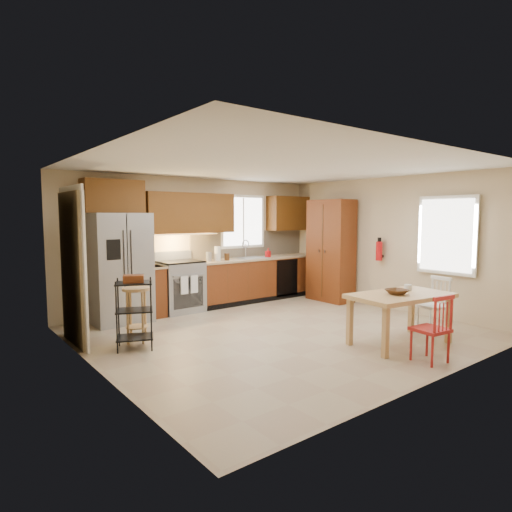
{
  "coord_description": "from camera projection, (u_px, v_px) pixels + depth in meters",
  "views": [
    {
      "loc": [
        -4.24,
        -4.83,
        1.78
      ],
      "look_at": [
        -0.17,
        0.4,
        1.15
      ],
      "focal_mm": 30.0,
      "sensor_mm": 36.0,
      "label": 1
    }
  ],
  "objects": [
    {
      "name": "floor",
      "position": [
        280.0,
        332.0,
        6.55
      ],
      "size": [
        5.5,
        5.5,
        0.0
      ],
      "primitive_type": "plane",
      "color": "tan",
      "rests_on": "ground"
    },
    {
      "name": "ceiling",
      "position": [
        281.0,
        167.0,
        6.32
      ],
      "size": [
        5.5,
        5.0,
        0.02
      ],
      "primitive_type": "cube",
      "color": "silver",
      "rests_on": "ground"
    },
    {
      "name": "wall_back",
      "position": [
        197.0,
        242.0,
        8.4
      ],
      "size": [
        5.5,
        0.02,
        2.5
      ],
      "primitive_type": "cube",
      "color": "#CCB793",
      "rests_on": "ground"
    },
    {
      "name": "wall_front",
      "position": [
        438.0,
        266.0,
        4.47
      ],
      "size": [
        5.5,
        0.02,
        2.5
      ],
      "primitive_type": "cube",
      "color": "#CCB793",
      "rests_on": "ground"
    },
    {
      "name": "wall_left",
      "position": [
        95.0,
        263.0,
        4.75
      ],
      "size": [
        0.02,
        5.0,
        2.5
      ],
      "primitive_type": "cube",
      "color": "#CCB793",
      "rests_on": "ground"
    },
    {
      "name": "wall_right",
      "position": [
        390.0,
        243.0,
        8.12
      ],
      "size": [
        0.02,
        5.0,
        2.5
      ],
      "primitive_type": "cube",
      "color": "#CCB793",
      "rests_on": "ground"
    },
    {
      "name": "refrigerator",
      "position": [
        119.0,
        268.0,
        7.1
      ],
      "size": [
        0.92,
        0.75,
        1.82
      ],
      "primitive_type": "cube",
      "color": "gray",
      "rests_on": "floor"
    },
    {
      "name": "range_stove",
      "position": [
        180.0,
        287.0,
        7.89
      ],
      "size": [
        0.76,
        0.63,
        0.92
      ],
      "primitive_type": "cube",
      "color": "gray",
      "rests_on": "floor"
    },
    {
      "name": "base_cabinet_narrow",
      "position": [
        152.0,
        291.0,
        7.57
      ],
      "size": [
        0.3,
        0.6,
        0.9
      ],
      "primitive_type": "cube",
      "color": "#652C12",
      "rests_on": "floor"
    },
    {
      "name": "base_cabinet_run",
      "position": [
        258.0,
        279.0,
        9.03
      ],
      "size": [
        2.92,
        0.6,
        0.9
      ],
      "primitive_type": "cube",
      "color": "#652C12",
      "rests_on": "floor"
    },
    {
      "name": "dishwasher",
      "position": [
        287.0,
        278.0,
        9.14
      ],
      "size": [
        0.6,
        0.02,
        0.78
      ],
      "primitive_type": "cube",
      "color": "black",
      "rests_on": "floor"
    },
    {
      "name": "backsplash",
      "position": [
        250.0,
        244.0,
        9.18
      ],
      "size": [
        2.92,
        0.03,
        0.55
      ],
      "primitive_type": "cube",
      "color": "#C8B596",
      "rests_on": "wall_back"
    },
    {
      "name": "upper_over_fridge",
      "position": [
        113.0,
        196.0,
        7.14
      ],
      "size": [
        1.0,
        0.35,
        0.55
      ],
      "primitive_type": "cube",
      "color": "#603610",
      "rests_on": "wall_back"
    },
    {
      "name": "upper_left_block",
      "position": [
        190.0,
        213.0,
        8.05
      ],
      "size": [
        1.8,
        0.35,
        0.75
      ],
      "primitive_type": "cube",
      "color": "#603610",
      "rests_on": "wall_back"
    },
    {
      "name": "upper_right_block",
      "position": [
        288.0,
        213.0,
        9.58
      ],
      "size": [
        1.0,
        0.35,
        0.75
      ],
      "primitive_type": "cube",
      "color": "#603610",
      "rests_on": "wall_back"
    },
    {
      "name": "window_back",
      "position": [
        243.0,
        222.0,
        9.02
      ],
      "size": [
        1.12,
        0.04,
        1.12
      ],
      "primitive_type": "cube",
      "color": "white",
      "rests_on": "wall_back"
    },
    {
      "name": "sink",
      "position": [
        251.0,
        260.0,
        8.87
      ],
      "size": [
        0.62,
        0.46,
        0.16
      ],
      "primitive_type": "cube",
      "color": "gray",
      "rests_on": "base_cabinet_run"
    },
    {
      "name": "undercab_glow",
      "position": [
        176.0,
        234.0,
        7.89
      ],
      "size": [
        1.6,
        0.3,
        0.01
      ],
      "primitive_type": "cube",
      "color": "#FFBF66",
      "rests_on": "wall_back"
    },
    {
      "name": "soap_bottle",
      "position": [
        268.0,
        253.0,
        9.01
      ],
      "size": [
        0.09,
        0.09,
        0.19
      ],
      "primitive_type": "imported",
      "color": "#B80C10",
      "rests_on": "base_cabinet_run"
    },
    {
      "name": "paper_towel",
      "position": [
        218.0,
        254.0,
        8.3
      ],
      "size": [
        0.12,
        0.12,
        0.28
      ],
      "primitive_type": "cylinder",
      "color": "silver",
      "rests_on": "base_cabinet_run"
    },
    {
      "name": "canister_steel",
      "position": [
        209.0,
        257.0,
        8.18
      ],
      "size": [
        0.11,
        0.11,
        0.18
      ],
      "primitive_type": "cylinder",
      "color": "gray",
      "rests_on": "base_cabinet_run"
    },
    {
      "name": "canister_wood",
      "position": [
        227.0,
        257.0,
        8.4
      ],
      "size": [
        0.1,
        0.1,
        0.14
      ],
      "primitive_type": "cylinder",
      "color": "#472A13",
      "rests_on": "base_cabinet_run"
    },
    {
      "name": "pantry",
      "position": [
        331.0,
        251.0,
        8.88
      ],
      "size": [
        0.5,
        0.95,
        2.1
      ],
      "primitive_type": "cube",
      "color": "#652C12",
      "rests_on": "floor"
    },
    {
      "name": "fire_extinguisher",
      "position": [
        379.0,
        251.0,
        8.18
      ],
      "size": [
        0.12,
        0.12,
        0.36
      ],
      "primitive_type": "cylinder",
      "color": "#B80C10",
      "rests_on": "wall_right"
    },
    {
      "name": "window_right",
      "position": [
        447.0,
        235.0,
        7.15
      ],
      "size": [
        0.04,
        1.02,
        1.32
      ],
      "primitive_type": "cube",
      "color": "white",
      "rests_on": "wall_right"
    },
    {
      "name": "doorway",
      "position": [
        71.0,
        269.0,
        5.84
      ],
      "size": [
        0.04,
        0.95,
        2.1
      ],
      "primitive_type": "cube",
      "color": "#8C7A59",
      "rests_on": "wall_left"
    },
    {
      "name": "dining_table",
      "position": [
        400.0,
        319.0,
        5.92
      ],
      "size": [
        1.51,
        0.97,
        0.69
      ],
      "primitive_type": null,
      "rotation": [
        0.0,
        0.0,
        -0.12
      ],
      "color": "tan",
      "rests_on": "floor"
    },
    {
      "name": "chair_red",
      "position": [
        430.0,
        328.0,
        5.19
      ],
      "size": [
        0.44,
        0.44,
        0.83
      ],
      "primitive_type": null,
      "rotation": [
        0.0,
        0.0,
        -0.12
      ],
      "color": "maroon",
      "rests_on": "floor"
    },
    {
      "name": "chair_white",
      "position": [
        433.0,
        305.0,
        6.53
      ],
      "size": [
        0.44,
        0.44,
        0.83
      ],
      "primitive_type": null,
      "rotation": [
        0.0,
        0.0,
        1.45
      ],
      "color": "silver",
      "rests_on": "floor"
    },
    {
      "name": "table_bowl",
      "position": [
        397.0,
        295.0,
        5.83
      ],
      "size": [
        0.32,
        0.32,
        0.07
      ],
      "primitive_type": "imported",
      "rotation": [
        0.0,
        0.0,
        -0.12
      ],
      "color": "#472A13",
      "rests_on": "dining_table"
    },
    {
      "name": "table_jar",
      "position": [
        408.0,
        289.0,
        6.14
      ],
      "size": [
        0.11,
        0.11,
        0.11
      ],
      "primitive_type": "cylinder",
      "rotation": [
        0.0,
        0.0,
        -0.12
      ],
      "color": "silver",
      "rests_on": "dining_table"
    },
    {
      "name": "bar_stool",
      "position": [
        137.0,
        315.0,
        6.0
      ],
      "size": [
        0.49,
        0.49,
        0.78
      ],
      "primitive_type": null,
      "rotation": [
        0.0,
        0.0,
        -0.37
      ],
      "color": "tan",
      "rests_on": "floor"
    },
    {
      "name": "utility_cart",
      "position": [
        135.0,
        314.0,
        5.69
      ],
      "size": [
        0.58,
        0.53,
        0.94
      ],
      "primitive_type": null,
      "rotation": [
        0.0,
        0.0,
        -0.42
      ],
      "color": "black",
      "rests_on": "floor"
    }
  ]
}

